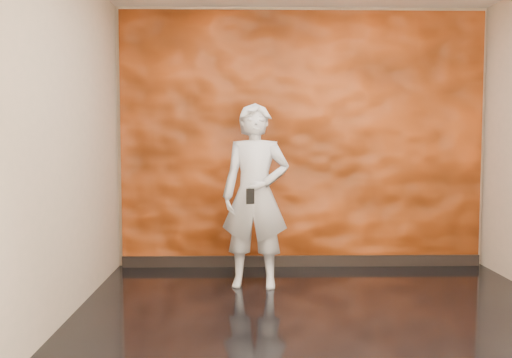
# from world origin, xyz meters

# --- Properties ---
(room) EXTENTS (4.02, 4.02, 2.81)m
(room) POSITION_xyz_m (0.00, 0.00, 1.40)
(room) COLOR black
(room) RESTS_ON ground
(feature_wall) EXTENTS (3.90, 0.06, 2.75)m
(feature_wall) POSITION_xyz_m (0.00, 1.96, 1.38)
(feature_wall) COLOR #CC4D15
(feature_wall) RESTS_ON ground
(baseboard) EXTENTS (3.90, 0.04, 0.12)m
(baseboard) POSITION_xyz_m (0.00, 1.92, 0.06)
(baseboard) COLOR black
(baseboard) RESTS_ON ground
(man) EXTENTS (0.68, 0.49, 1.72)m
(man) POSITION_xyz_m (-0.52, 1.10, 0.86)
(man) COLOR #9DA1AB
(man) RESTS_ON ground
(phone) EXTENTS (0.08, 0.03, 0.14)m
(phone) POSITION_xyz_m (-0.57, 0.85, 0.88)
(phone) COLOR black
(phone) RESTS_ON man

